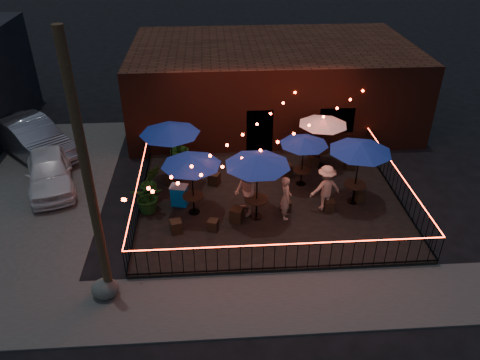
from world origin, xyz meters
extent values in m
plane|color=black|center=(0.00, 0.00, 0.00)|extent=(110.00, 110.00, 0.00)
cube|color=black|center=(0.00, 2.00, 0.07)|extent=(10.00, 8.00, 0.15)
cube|color=#3B3936|center=(0.00, -3.25, 0.03)|extent=(18.00, 2.50, 0.05)
cube|color=#34170E|center=(1.00, 10.00, 2.00)|extent=(14.00, 8.00, 4.00)
cube|color=black|center=(0.00, 6.12, 1.10)|extent=(1.20, 0.24, 2.20)
cube|color=black|center=(3.50, 6.12, 1.60)|extent=(1.60, 0.24, 1.20)
cylinder|color=#332515|center=(-5.40, -2.60, 4.00)|extent=(0.26, 0.26, 8.00)
cube|color=black|center=(0.00, -2.00, 0.23)|extent=(10.00, 0.04, 0.04)
cube|color=black|center=(0.00, -2.00, 1.15)|extent=(10.00, 0.04, 0.04)
cube|color=#FF3519|center=(0.00, -2.00, 1.18)|extent=(10.00, 0.03, 0.02)
cube|color=black|center=(-5.00, 2.00, 0.23)|extent=(0.04, 8.00, 0.04)
cube|color=black|center=(-5.00, 2.00, 1.15)|extent=(0.04, 8.00, 0.04)
cube|color=#FF3519|center=(-5.00, 2.00, 1.18)|extent=(0.03, 8.00, 0.02)
cube|color=black|center=(5.00, 2.00, 0.23)|extent=(0.04, 8.00, 0.04)
cube|color=black|center=(5.00, 2.00, 1.15)|extent=(0.04, 8.00, 0.04)
cube|color=#FF3519|center=(5.00, 2.00, 1.18)|extent=(0.03, 8.00, 0.02)
cylinder|color=black|center=(-2.94, 1.35, 0.16)|extent=(0.43, 0.43, 0.03)
cylinder|color=black|center=(-2.94, 1.35, 0.51)|extent=(0.06, 0.06, 0.71)
cylinder|color=black|center=(-2.94, 1.35, 0.88)|extent=(0.79, 0.79, 0.04)
cylinder|color=black|center=(-2.94, 1.35, 1.33)|extent=(0.04, 0.04, 2.36)
cone|color=navy|center=(-2.94, 1.35, 2.36)|extent=(2.51, 2.51, 0.34)
cylinder|color=black|center=(-3.80, 3.51, 0.17)|extent=(0.48, 0.48, 0.03)
cylinder|color=black|center=(-3.80, 3.51, 0.55)|extent=(0.07, 0.07, 0.78)
cylinder|color=black|center=(-3.80, 3.51, 0.95)|extent=(0.87, 0.87, 0.04)
cylinder|color=black|center=(-3.80, 3.51, 1.45)|extent=(0.05, 0.05, 2.60)
cone|color=navy|center=(-3.80, 3.51, 2.59)|extent=(2.66, 2.66, 0.38)
cylinder|color=black|center=(-0.64, 0.89, 0.17)|extent=(0.47, 0.47, 0.03)
cylinder|color=black|center=(-0.64, 0.89, 0.54)|extent=(0.06, 0.06, 0.77)
cylinder|color=black|center=(-0.64, 0.89, 0.94)|extent=(0.85, 0.85, 0.04)
cylinder|color=black|center=(-0.64, 0.89, 1.43)|extent=(0.05, 0.05, 2.56)
cone|color=navy|center=(-0.64, 0.89, 2.55)|extent=(3.03, 3.03, 0.37)
cylinder|color=black|center=(1.42, 3.07, 0.16)|extent=(0.39, 0.39, 0.03)
cylinder|color=black|center=(1.42, 3.07, 0.48)|extent=(0.05, 0.05, 0.64)
cylinder|color=black|center=(1.42, 3.07, 0.80)|extent=(0.71, 0.71, 0.04)
cylinder|color=black|center=(1.42, 3.07, 1.21)|extent=(0.04, 0.04, 2.12)
cone|color=navy|center=(1.42, 3.07, 2.14)|extent=(2.52, 2.52, 0.31)
cylinder|color=black|center=(3.20, 1.65, 0.17)|extent=(0.47, 0.47, 0.03)
cylinder|color=black|center=(3.20, 1.65, 0.54)|extent=(0.06, 0.06, 0.76)
cylinder|color=black|center=(3.20, 1.65, 0.93)|extent=(0.85, 0.85, 0.04)
cylinder|color=black|center=(3.20, 1.65, 1.42)|extent=(0.05, 0.05, 2.54)
cone|color=navy|center=(3.20, 1.65, 2.53)|extent=(2.65, 2.65, 0.37)
cylinder|color=black|center=(2.49, 4.54, 0.16)|extent=(0.42, 0.42, 0.03)
cylinder|color=black|center=(2.49, 4.54, 0.50)|extent=(0.06, 0.06, 0.68)
cylinder|color=black|center=(2.49, 4.54, 0.85)|extent=(0.76, 0.76, 0.04)
cylinder|color=black|center=(2.49, 4.54, 1.29)|extent=(0.04, 0.04, 2.28)
cone|color=silver|center=(2.49, 4.54, 2.29)|extent=(2.41, 2.41, 0.33)
cube|color=black|center=(-3.54, 0.19, 0.38)|extent=(0.47, 0.47, 0.46)
cube|color=black|center=(-2.25, 0.22, 0.36)|extent=(0.44, 0.44, 0.41)
cube|color=black|center=(-3.93, 3.41, 0.38)|extent=(0.47, 0.47, 0.46)
cube|color=black|center=(-2.14, 3.30, 0.40)|extent=(0.55, 0.55, 0.50)
cube|color=black|center=(-1.38, 0.72, 0.41)|extent=(0.57, 0.57, 0.51)
cube|color=black|center=(0.51, 1.22, 0.36)|extent=(0.39, 0.39, 0.43)
cube|color=black|center=(-0.07, 4.04, 0.39)|extent=(0.49, 0.49, 0.47)
cube|color=black|center=(0.93, 3.81, 0.39)|extent=(0.51, 0.51, 0.49)
cube|color=black|center=(2.13, 1.12, 0.37)|extent=(0.38, 0.38, 0.43)
cube|color=black|center=(3.44, 1.64, 0.36)|extent=(0.43, 0.43, 0.41)
cube|color=black|center=(2.24, 4.56, 0.39)|extent=(0.44, 0.44, 0.47)
cube|color=black|center=(3.76, 4.17, 0.40)|extent=(0.44, 0.44, 0.49)
imported|color=tan|center=(0.41, 0.82, 1.00)|extent=(0.42, 0.63, 1.71)
imported|color=tan|center=(-1.04, 1.14, 1.10)|extent=(0.90, 1.06, 1.90)
imported|color=tan|center=(1.97, 1.27, 1.06)|extent=(1.30, 0.93, 1.83)
imported|color=#0D3E0C|center=(-4.60, 1.53, 0.81)|extent=(1.30, 1.16, 1.32)
imported|color=#11340B|center=(-4.60, 2.35, 0.91)|extent=(1.00, 0.90, 1.52)
imported|color=#103411|center=(-3.62, 5.27, 0.91)|extent=(1.12, 1.12, 1.51)
cube|color=blue|center=(-3.49, 1.91, 0.55)|extent=(0.68, 0.55, 0.79)
cube|color=silver|center=(-3.49, 1.91, 0.96)|extent=(0.73, 0.60, 0.05)
ellipsoid|color=#40413C|center=(-5.51, -2.67, 0.33)|extent=(0.93, 0.82, 0.67)
imported|color=silver|center=(-8.85, 3.84, 0.74)|extent=(2.99, 4.68, 1.48)
imported|color=#A4A4AC|center=(-10.34, 6.64, 0.86)|extent=(4.95, 5.00, 1.72)
camera|label=1|loc=(-2.19, -13.08, 10.37)|focal=35.00mm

